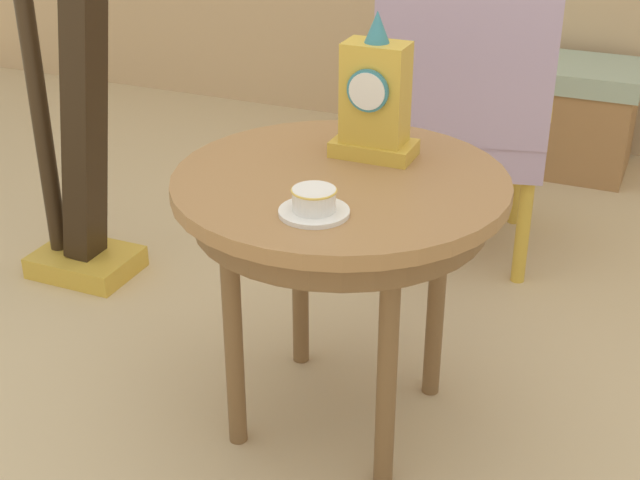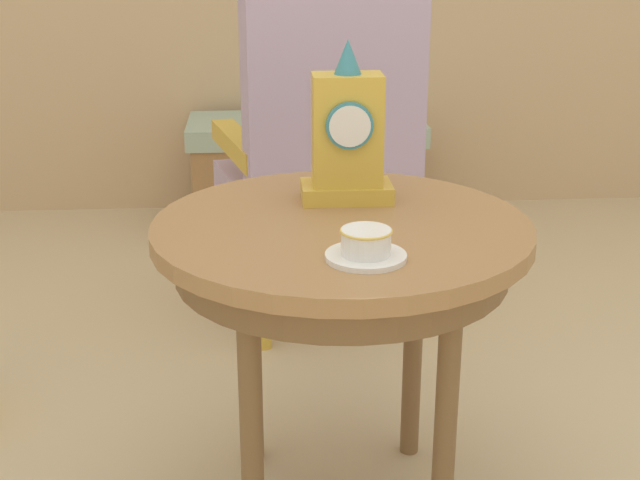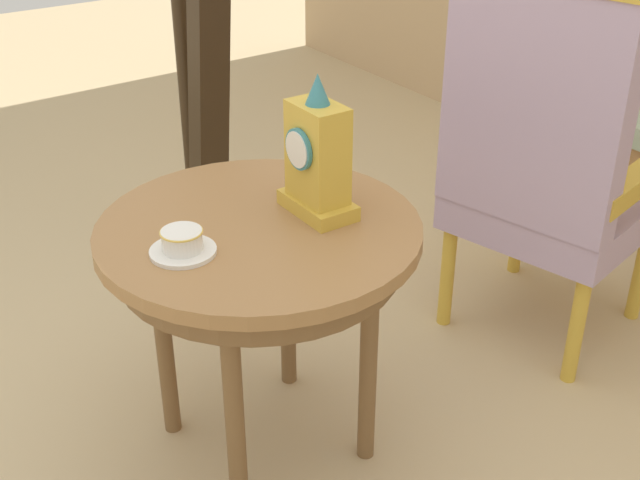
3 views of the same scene
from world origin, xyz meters
name	(u,v)px [view 2 (image 2 of 3)]	position (x,y,z in m)	size (l,w,h in m)	color
side_table	(341,258)	(0.10, 0.05, 0.58)	(0.75, 0.75, 0.65)	#9E7042
teacup_left	(366,246)	(0.12, -0.15, 0.68)	(0.14, 0.14, 0.06)	white
mantel_clock	(347,138)	(0.12, 0.19, 0.79)	(0.19, 0.11, 0.34)	gold
armchair	(323,140)	(0.12, 0.97, 0.59)	(0.65, 0.64, 1.14)	#B299B7
window_bench	(306,171)	(0.13, 1.95, 0.22)	(0.95, 0.40, 0.44)	#9EB299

